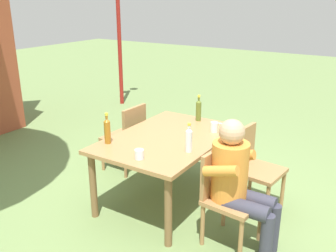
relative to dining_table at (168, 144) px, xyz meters
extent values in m
plane|color=#6B844C|center=(0.00, 0.00, -0.66)|extent=(24.00, 24.00, 0.00)
cube|color=#A37547|center=(0.00, 0.00, 0.06)|extent=(1.56, 1.05, 0.04)
cylinder|color=brown|center=(-0.70, -0.45, -0.31)|extent=(0.07, 0.07, 0.70)
cylinder|color=brown|center=(0.70, -0.45, -0.31)|extent=(0.07, 0.07, 0.70)
cylinder|color=brown|center=(-0.70, 0.45, -0.31)|extent=(0.07, 0.07, 0.70)
cylinder|color=brown|center=(0.70, 0.45, -0.31)|extent=(0.07, 0.07, 0.70)
cube|color=#A37547|center=(-0.35, -0.91, -0.23)|extent=(0.48, 0.48, 0.04)
cube|color=#A37547|center=(-0.33, -0.71, 0.00)|extent=(0.42, 0.08, 0.42)
cylinder|color=#A37547|center=(-0.56, -1.08, -0.45)|extent=(0.04, 0.04, 0.41)
cylinder|color=#A37547|center=(-0.18, -1.11, -0.45)|extent=(0.04, 0.04, 0.41)
cylinder|color=#A37547|center=(-0.52, -0.70, -0.45)|extent=(0.04, 0.04, 0.41)
cylinder|color=#A37547|center=(-0.14, -0.74, -0.45)|extent=(0.04, 0.04, 0.41)
cube|color=#A37547|center=(0.35, 0.91, -0.23)|extent=(0.45, 0.45, 0.04)
cube|color=#A37547|center=(0.34, 0.71, 0.00)|extent=(0.42, 0.05, 0.42)
cylinder|color=#A37547|center=(0.55, 1.09, -0.45)|extent=(0.04, 0.04, 0.41)
cylinder|color=#A37547|center=(0.17, 1.10, -0.45)|extent=(0.04, 0.04, 0.41)
cylinder|color=#A37547|center=(0.53, 0.71, -0.45)|extent=(0.04, 0.04, 0.41)
cylinder|color=#A37547|center=(0.15, 0.72, -0.45)|extent=(0.04, 0.04, 0.41)
cube|color=#A37547|center=(0.35, -0.91, -0.23)|extent=(0.49, 0.49, 0.04)
cube|color=#A37547|center=(0.37, -0.71, 0.00)|extent=(0.42, 0.09, 0.42)
cylinder|color=#A37547|center=(0.14, -1.07, -0.45)|extent=(0.04, 0.04, 0.41)
cylinder|color=#A37547|center=(0.52, -1.12, -0.45)|extent=(0.04, 0.04, 0.41)
cylinder|color=#A37547|center=(0.18, -0.69, -0.45)|extent=(0.04, 0.04, 0.41)
cylinder|color=#A37547|center=(0.56, -0.74, -0.45)|extent=(0.04, 0.04, 0.41)
cylinder|color=orange|center=(-0.35, -0.86, 0.05)|extent=(0.32, 0.32, 0.52)
sphere|color=tan|center=(-0.35, -0.86, 0.41)|extent=(0.22, 0.22, 0.22)
cylinder|color=#383847|center=(-0.44, -1.06, -0.21)|extent=(0.14, 0.40, 0.14)
cylinder|color=#383847|center=(-0.44, -1.26, -0.43)|extent=(0.11, 0.11, 0.45)
cylinder|color=orange|center=(-0.54, -0.86, 0.13)|extent=(0.09, 0.31, 0.16)
cylinder|color=#383847|center=(-0.26, -1.06, -0.21)|extent=(0.14, 0.40, 0.14)
cylinder|color=#383847|center=(-0.26, -1.26, -0.43)|extent=(0.11, 0.11, 0.45)
cylinder|color=orange|center=(-0.16, -0.86, 0.13)|extent=(0.09, 0.31, 0.16)
cylinder|color=#996019|center=(-0.48, 0.42, 0.20)|extent=(0.06, 0.06, 0.23)
cone|color=#996019|center=(-0.48, 0.42, 0.33)|extent=(0.06, 0.06, 0.03)
cylinder|color=#996019|center=(-0.48, 0.42, 0.36)|extent=(0.03, 0.03, 0.03)
cylinder|color=yellow|center=(-0.48, 0.42, 0.39)|extent=(0.03, 0.03, 0.03)
cylinder|color=#566623|center=(0.65, -0.01, 0.20)|extent=(0.06, 0.06, 0.23)
cone|color=#566623|center=(0.65, -0.01, 0.33)|extent=(0.06, 0.06, 0.03)
cylinder|color=#566623|center=(0.65, -0.01, 0.36)|extent=(0.03, 0.03, 0.03)
cylinder|color=yellow|center=(0.65, -0.01, 0.38)|extent=(0.03, 0.03, 0.03)
cylinder|color=white|center=(-0.23, -0.38, 0.19)|extent=(0.06, 0.06, 0.21)
cone|color=white|center=(-0.23, -0.38, 0.31)|extent=(0.06, 0.06, 0.03)
cylinder|color=white|center=(-0.23, -0.38, 0.33)|extent=(0.03, 0.03, 0.03)
cylinder|color=yellow|center=(-0.23, -0.38, 0.36)|extent=(0.03, 0.03, 0.02)
cylinder|color=white|center=(0.39, -0.34, 0.14)|extent=(0.08, 0.08, 0.11)
cylinder|color=silver|center=(-0.62, -0.08, 0.13)|extent=(0.08, 0.08, 0.09)
cube|color=silver|center=(0.69, -0.26, 0.09)|extent=(0.04, 0.18, 0.01)
cube|color=black|center=(0.70, -0.37, 0.09)|extent=(0.03, 0.08, 0.01)
cube|color=black|center=(1.41, 0.27, -0.43)|extent=(0.29, 0.17, 0.45)
cube|color=black|center=(1.41, 0.16, -0.51)|extent=(0.20, 0.06, 0.20)
cylinder|color=maroon|center=(2.79, 2.92, 0.64)|extent=(0.08, 0.08, 2.59)
camera|label=1|loc=(-3.11, -1.97, 1.49)|focal=39.96mm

